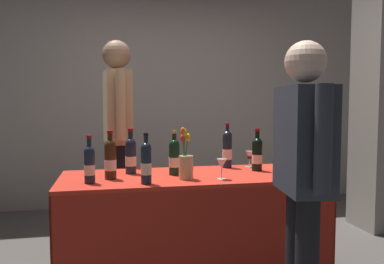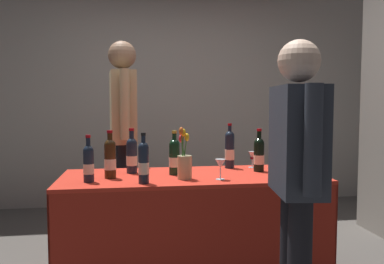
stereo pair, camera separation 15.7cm
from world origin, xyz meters
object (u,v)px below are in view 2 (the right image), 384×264
(tasting_table, at_px, (192,206))
(flower_vase, at_px, (184,163))
(display_bottle_0, at_px, (89,163))
(vendor_presenter, at_px, (123,121))
(wine_glass_near_vendor, at_px, (220,164))
(featured_wine_bottle, at_px, (132,155))
(wine_glass_mid, at_px, (252,156))
(taster_foreground_right, at_px, (297,165))

(tasting_table, height_order, flower_vase, flower_vase)
(display_bottle_0, distance_m, flower_vase, 0.61)
(vendor_presenter, bearing_deg, wine_glass_near_vendor, 27.52)
(featured_wine_bottle, bearing_deg, flower_vase, -38.54)
(featured_wine_bottle, distance_m, display_bottle_0, 0.39)
(flower_vase, bearing_deg, wine_glass_mid, 33.04)
(flower_vase, bearing_deg, taster_foreground_right, -53.52)
(flower_vase, distance_m, taster_foreground_right, 0.83)
(featured_wine_bottle, distance_m, flower_vase, 0.44)
(tasting_table, relative_size, vendor_presenter, 1.02)
(wine_glass_mid, bearing_deg, tasting_table, -155.33)
(display_bottle_0, relative_size, wine_glass_near_vendor, 2.22)
(featured_wine_bottle, height_order, vendor_presenter, vendor_presenter)
(featured_wine_bottle, bearing_deg, tasting_table, -17.46)
(flower_vase, height_order, taster_foreground_right, taster_foreground_right)
(featured_wine_bottle, relative_size, wine_glass_near_vendor, 2.38)
(display_bottle_0, bearing_deg, wine_glass_mid, 18.07)
(tasting_table, bearing_deg, featured_wine_bottle, 162.54)
(taster_foreground_right, bearing_deg, vendor_presenter, 37.06)
(wine_glass_near_vendor, relative_size, wine_glass_mid, 1.07)
(flower_vase, xyz_separation_m, taster_foreground_right, (0.49, -0.66, 0.08))
(wine_glass_near_vendor, height_order, flower_vase, flower_vase)
(wine_glass_near_vendor, relative_size, flower_vase, 0.39)
(flower_vase, xyz_separation_m, vendor_presenter, (-0.42, 0.96, 0.24))
(display_bottle_0, distance_m, wine_glass_near_vendor, 0.84)
(featured_wine_bottle, distance_m, wine_glass_near_vendor, 0.66)
(wine_glass_mid, bearing_deg, vendor_presenter, 150.04)
(wine_glass_mid, bearing_deg, display_bottle_0, -161.93)
(tasting_table, relative_size, flower_vase, 5.24)
(featured_wine_bottle, bearing_deg, display_bottle_0, -133.13)
(wine_glass_near_vendor, bearing_deg, featured_wine_bottle, 150.22)
(vendor_presenter, xyz_separation_m, taster_foreground_right, (0.91, -1.62, -0.16))
(wine_glass_mid, distance_m, taster_foreground_right, 1.05)
(vendor_presenter, bearing_deg, featured_wine_bottle, 1.26)
(featured_wine_bottle, height_order, wine_glass_mid, featured_wine_bottle)
(display_bottle_0, bearing_deg, featured_wine_bottle, 46.87)
(flower_vase, height_order, vendor_presenter, vendor_presenter)
(featured_wine_bottle, bearing_deg, wine_glass_mid, 6.34)
(display_bottle_0, relative_size, wine_glass_mid, 2.37)
(display_bottle_0, relative_size, flower_vase, 0.87)
(tasting_table, distance_m, flower_vase, 0.37)
(wine_glass_mid, height_order, taster_foreground_right, taster_foreground_right)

